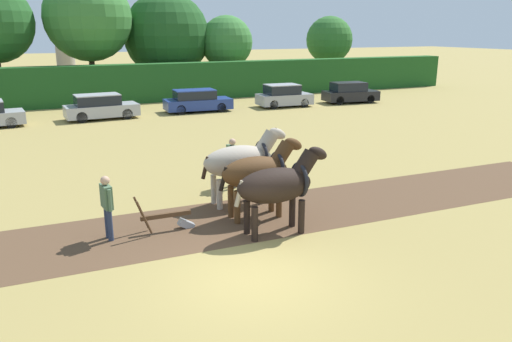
{
  "coord_description": "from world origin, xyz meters",
  "views": [
    {
      "loc": [
        -4.21,
        -9.27,
        5.36
      ],
      "look_at": [
        2.09,
        4.32,
        1.1
      ],
      "focal_mm": 35.0,
      "sensor_mm": 36.0,
      "label": 1
    }
  ],
  "objects_px": {
    "draft_horse_trail_left": "(241,161)",
    "parked_car_center_right": "(197,101)",
    "church_spire": "(60,0)",
    "plow": "(171,219)",
    "tree_center_right": "(227,42)",
    "draft_horse_lead_right": "(258,172)",
    "parked_car_right": "(284,96)",
    "draft_horse_lead_left": "(278,185)",
    "tree_right": "(329,40)",
    "tree_center": "(167,36)",
    "tree_center_left": "(88,18)",
    "farmer_beside_team": "(233,159)",
    "parked_car_center": "(101,107)",
    "parked_car_far_right": "(350,93)",
    "farmer_at_plow": "(107,203)"
  },
  "relations": [
    {
      "from": "draft_horse_lead_right",
      "to": "parked_car_center_right",
      "type": "height_order",
      "value": "draft_horse_lead_right"
    },
    {
      "from": "church_spire",
      "to": "farmer_beside_team",
      "type": "height_order",
      "value": "church_spire"
    },
    {
      "from": "tree_center_right",
      "to": "plow",
      "type": "bearing_deg",
      "value": -114.57
    },
    {
      "from": "tree_center_right",
      "to": "parked_car_center",
      "type": "relative_size",
      "value": 1.48
    },
    {
      "from": "draft_horse_lead_right",
      "to": "draft_horse_trail_left",
      "type": "bearing_deg",
      "value": 89.92
    },
    {
      "from": "draft_horse_lead_left",
      "to": "farmer_at_plow",
      "type": "height_order",
      "value": "draft_horse_lead_left"
    },
    {
      "from": "tree_center",
      "to": "tree_center_right",
      "type": "relative_size",
      "value": 1.29
    },
    {
      "from": "parked_car_center_right",
      "to": "draft_horse_lead_left",
      "type": "bearing_deg",
      "value": -99.15
    },
    {
      "from": "plow",
      "to": "parked_car_center",
      "type": "bearing_deg",
      "value": 89.06
    },
    {
      "from": "plow",
      "to": "draft_horse_lead_right",
      "type": "bearing_deg",
      "value": 0.0
    },
    {
      "from": "parked_car_far_right",
      "to": "tree_right",
      "type": "bearing_deg",
      "value": 72.87
    },
    {
      "from": "tree_center_left",
      "to": "tree_center_right",
      "type": "relative_size",
      "value": 1.46
    },
    {
      "from": "draft_horse_lead_right",
      "to": "farmer_beside_team",
      "type": "height_order",
      "value": "draft_horse_lead_right"
    },
    {
      "from": "plow",
      "to": "parked_car_right",
      "type": "relative_size",
      "value": 0.41
    },
    {
      "from": "tree_center_left",
      "to": "farmer_beside_team",
      "type": "height_order",
      "value": "tree_center_left"
    },
    {
      "from": "tree_center",
      "to": "parked_car_center_right",
      "type": "bearing_deg",
      "value": -95.66
    },
    {
      "from": "tree_right",
      "to": "draft_horse_lead_left",
      "type": "distance_m",
      "value": 38.38
    },
    {
      "from": "draft_horse_trail_left",
      "to": "parked_car_right",
      "type": "xyz_separation_m",
      "value": [
        10.94,
        17.76,
        -0.64
      ]
    },
    {
      "from": "draft_horse_trail_left",
      "to": "parked_car_center_right",
      "type": "distance_m",
      "value": 18.8
    },
    {
      "from": "farmer_at_plow",
      "to": "parked_car_far_right",
      "type": "height_order",
      "value": "farmer_at_plow"
    },
    {
      "from": "tree_center_left",
      "to": "parked_car_center_right",
      "type": "relative_size",
      "value": 2.11
    },
    {
      "from": "tree_right",
      "to": "draft_horse_lead_right",
      "type": "bearing_deg",
      "value": -125.94
    },
    {
      "from": "tree_center",
      "to": "parked_car_far_right",
      "type": "bearing_deg",
      "value": -47.6
    },
    {
      "from": "tree_right",
      "to": "draft_horse_lead_right",
      "type": "height_order",
      "value": "tree_right"
    },
    {
      "from": "draft_horse_lead_left",
      "to": "draft_horse_lead_right",
      "type": "xyz_separation_m",
      "value": [
        0.04,
        1.34,
        0.01
      ]
    },
    {
      "from": "draft_horse_trail_left",
      "to": "parked_car_right",
      "type": "bearing_deg",
      "value": 60.17
    },
    {
      "from": "tree_center_left",
      "to": "tree_center_right",
      "type": "distance_m",
      "value": 11.41
    },
    {
      "from": "tree_right",
      "to": "draft_horse_lead_right",
      "type": "xyz_separation_m",
      "value": [
        -21.8,
        -30.08,
        -2.99
      ]
    },
    {
      "from": "plow",
      "to": "farmer_at_plow",
      "type": "xyz_separation_m",
      "value": [
        -1.65,
        0.07,
        0.7
      ]
    },
    {
      "from": "draft_horse_lead_left",
      "to": "parked_car_center_right",
      "type": "xyz_separation_m",
      "value": [
        4.66,
        20.9,
        -0.66
      ]
    },
    {
      "from": "tree_right",
      "to": "parked_car_center_right",
      "type": "xyz_separation_m",
      "value": [
        -17.18,
        -10.52,
        -3.66
      ]
    },
    {
      "from": "church_spire",
      "to": "draft_horse_trail_left",
      "type": "bearing_deg",
      "value": -89.8
    },
    {
      "from": "tree_right",
      "to": "parked_car_center",
      "type": "height_order",
      "value": "tree_right"
    },
    {
      "from": "church_spire",
      "to": "draft_horse_lead_left",
      "type": "bearing_deg",
      "value": -89.88
    },
    {
      "from": "draft_horse_lead_right",
      "to": "parked_car_right",
      "type": "height_order",
      "value": "draft_horse_lead_right"
    },
    {
      "from": "draft_horse_lead_left",
      "to": "plow",
      "type": "relative_size",
      "value": 1.71
    },
    {
      "from": "tree_center_right",
      "to": "tree_right",
      "type": "height_order",
      "value": "tree_right"
    },
    {
      "from": "tree_center",
      "to": "tree_right",
      "type": "height_order",
      "value": "tree_center"
    },
    {
      "from": "tree_right",
      "to": "farmer_at_plow",
      "type": "height_order",
      "value": "tree_right"
    },
    {
      "from": "church_spire",
      "to": "draft_horse_trail_left",
      "type": "distance_m",
      "value": 60.76
    },
    {
      "from": "parked_car_center_right",
      "to": "parked_car_far_right",
      "type": "height_order",
      "value": "parked_car_far_right"
    },
    {
      "from": "farmer_at_plow",
      "to": "farmer_beside_team",
      "type": "relative_size",
      "value": 0.99
    },
    {
      "from": "plow",
      "to": "parked_car_center",
      "type": "distance_m",
      "value": 19.23
    },
    {
      "from": "tree_center_left",
      "to": "draft_horse_trail_left",
      "type": "bearing_deg",
      "value": -88.39
    },
    {
      "from": "plow",
      "to": "tree_center_right",
      "type": "bearing_deg",
      "value": 67.23
    },
    {
      "from": "draft_horse_trail_left",
      "to": "farmer_at_plow",
      "type": "xyz_separation_m",
      "value": [
        -4.33,
        -1.18,
        -0.37
      ]
    },
    {
      "from": "tree_center_right",
      "to": "parked_car_center_right",
      "type": "distance_m",
      "value": 11.48
    },
    {
      "from": "parked_car_center",
      "to": "parked_car_far_right",
      "type": "xyz_separation_m",
      "value": [
        18.2,
        -0.51,
        -0.0
      ]
    },
    {
      "from": "parked_car_right",
      "to": "parked_car_far_right",
      "type": "height_order",
      "value": "parked_car_right"
    },
    {
      "from": "draft_horse_trail_left",
      "to": "plow",
      "type": "relative_size",
      "value": 1.79
    }
  ]
}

